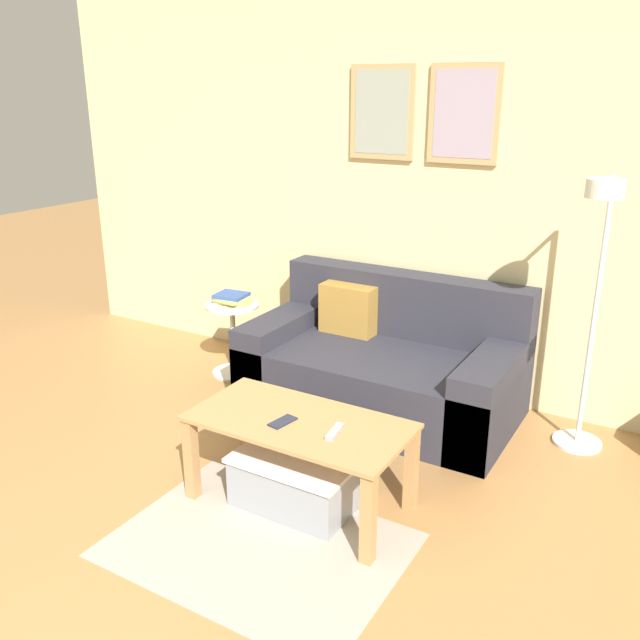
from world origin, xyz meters
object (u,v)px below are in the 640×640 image
Objects in this scene: side_table at (233,332)px; remote_control at (335,431)px; couch at (383,366)px; coffee_table at (299,436)px; storage_bin at (300,477)px; cell_phone at (283,422)px; book_stack at (232,299)px; floor_lamp at (595,289)px.

remote_control is (1.44, -1.13, 0.15)m from side_table.
couch reaches higher than side_table.
couch is 1.16m from coffee_table.
cell_phone is at bearing -121.65° from storage_bin.
side_table is (-1.13, -0.05, 0.03)m from couch.
cell_phone is (1.19, -1.18, -0.09)m from book_stack.
floor_lamp is 2.97× the size of side_table.
floor_lamp reaches higher than remote_control.
coffee_table is at bearing -41.67° from side_table.
remote_control is (0.21, -0.04, 0.33)m from storage_bin.
side_table is 3.40× the size of remote_control.
floor_lamp is (1.06, 1.14, 0.82)m from storage_bin.
floor_lamp is 1.53m from remote_control.
floor_lamp is at bearing 57.96° from cell_phone.
storage_bin is 1.15× the size of side_table.
coffee_table is 0.12m from cell_phone.
book_stack is at bearing -178.27° from couch.
couch is at bearing 96.45° from remote_control.
remote_control is (0.32, -1.18, 0.18)m from couch.
couch is 1.17m from book_stack.
coffee_table reaches higher than storage_bin.
storage_bin is 4.19× the size of cell_phone.
remote_control is at bearing -7.76° from coffee_table.
coffee_table is 1.67m from floor_lamp.
cell_phone is (-0.05, -0.06, 0.09)m from coffee_table.
coffee_table is at bearing -84.59° from couch.
floor_lamp is at bearing 47.76° from coffee_table.
remote_control is at bearing -11.23° from storage_bin.
coffee_table is 1.66m from side_table.
couch reaches higher than book_stack.
floor_lamp is (1.16, 0.01, 0.67)m from couch.
couch is at bearing -179.69° from floor_lamp.
floor_lamp reaches higher than side_table.
book_stack is at bearing 138.07° from coffee_table.
side_table is at bearing 138.33° from coffee_table.
side_table is at bearing 133.42° from remote_control.
coffee_table is 4.04× the size of book_stack.
floor_lamp is 2.33m from book_stack.
remote_control is at bearing -38.29° from book_stack.
remote_control is at bearing -75.01° from couch.
couch is 3.20× the size of side_table.
storage_bin is at bearing 160.22° from remote_control.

